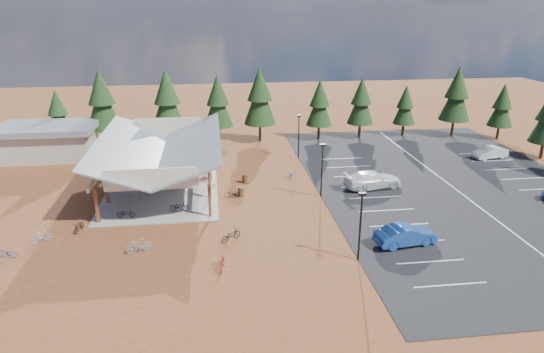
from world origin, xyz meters
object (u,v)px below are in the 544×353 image
object	(u,v)px
bike_pavilion	(161,148)
bike_8	(79,226)
bike_0	(126,213)
car_3	(373,180)
car_9	(490,153)
bike_15	(208,177)
bike_2	(152,174)
lamp_post_0	(360,222)
outbuilding	(48,141)
bike_4	(179,206)
bike_9	(41,236)
trash_bin_1	(245,179)
lamp_post_1	(322,167)
lamp_post_2	(299,133)
bike_14	(291,174)
bike_10	(6,253)
bike_11	(222,262)
bike_3	(152,157)
bike_12	(231,235)
bike_1	(128,192)
bike_16	(233,194)
bike_7	(183,161)
car_1	(406,235)
bike_13	(139,246)
trash_bin_0	(241,192)
bike_5	(172,187)
bike_6	(182,173)

from	to	relation	value
bike_pavilion	bike_8	xyz separation A→B (m)	(-5.84, -9.77, -3.39)
bike_pavilion	bike_0	bearing A→B (deg)	-107.57
car_3	car_9	distance (m)	18.23
car_3	bike_15	bearing A→B (deg)	66.31
bike_2	car_3	world-z (taller)	car_3
lamp_post_0	outbuilding	bearing A→B (deg)	136.01
bike_pavilion	bike_4	bearing A→B (deg)	-74.54
bike_8	bike_9	distance (m)	2.84
bike_2	bike_15	size ratio (longest dim) A/B	1.04
bike_4	bike_9	world-z (taller)	bike_4
lamp_post_0	trash_bin_1	world-z (taller)	lamp_post_0
lamp_post_1	lamp_post_2	xyz separation A→B (m)	(0.00, 12.00, 0.00)
bike_14	car_9	world-z (taller)	car_9
lamp_post_2	bike_10	bearing A→B (deg)	-140.51
bike_11	lamp_post_0	bearing A→B (deg)	8.27
bike_3	car_3	world-z (taller)	car_3
bike_10	bike_12	bearing A→B (deg)	101.72
trash_bin_1	bike_1	world-z (taller)	bike_1
bike_4	bike_10	xyz separation A→B (m)	(-11.91, -6.62, -0.13)
bike_16	bike_3	bearing A→B (deg)	-142.54
bike_pavilion	bike_2	distance (m)	4.06
lamp_post_0	bike_0	distance (m)	19.90
bike_7	car_1	distance (m)	27.43
bike_7	bike_14	world-z (taller)	bike_7
lamp_post_0	bike_10	size ratio (longest dim) A/B	3.36
bike_14	bike_13	bearing A→B (deg)	-116.00
lamp_post_2	bike_9	distance (m)	29.68
lamp_post_0	bike_12	xyz separation A→B (m)	(-8.85, 4.08, -2.49)
bike_10	bike_14	bearing A→B (deg)	130.49
trash_bin_1	bike_4	world-z (taller)	bike_4
lamp_post_2	trash_bin_1	world-z (taller)	lamp_post_2
bike_9	bike_10	distance (m)	2.88
outbuilding	car_3	size ratio (longest dim) A/B	1.91
bike_12	car_1	world-z (taller)	car_1
trash_bin_0	bike_8	bearing A→B (deg)	-156.55
bike_4	bike_13	distance (m)	7.43
lamp_post_0	bike_2	size ratio (longest dim) A/B	2.95
bike_1	bike_10	xyz separation A→B (m)	(-7.03, -10.57, -0.21)
trash_bin_0	bike_10	size ratio (longest dim) A/B	0.59
lamp_post_1	bike_13	world-z (taller)	lamp_post_1
bike_5	bike_6	distance (m)	4.25
bike_14	car_1	distance (m)	16.76
trash_bin_0	bike_11	bearing A→B (deg)	-99.43
bike_7	bike_13	world-z (taller)	bike_13
bike_1	bike_14	xyz separation A→B (m)	(15.96, 3.32, -0.20)
lamp_post_0	bike_0	size ratio (longest dim) A/B	3.34
bike_2	bike_9	bearing A→B (deg)	171.07
bike_pavilion	bike_9	xyz separation A→B (m)	(-8.23, -11.30, -3.36)
trash_bin_1	bike_8	world-z (taller)	trash_bin_1
outbuilding	bike_14	distance (m)	29.09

